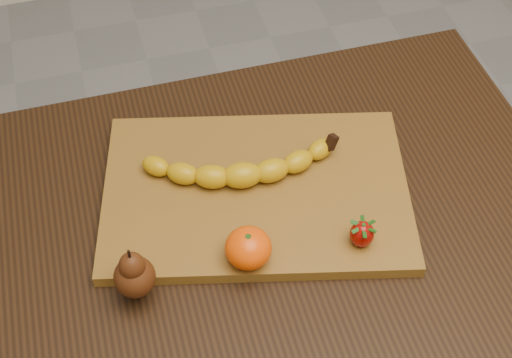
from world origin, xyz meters
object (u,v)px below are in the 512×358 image
object	(u,v)px
table	(245,274)
cutting_board	(256,192)
pear	(133,271)
mandarin	(248,248)

from	to	relation	value
table	cutting_board	bearing A→B (deg)	61.42
pear	mandarin	distance (m)	0.15
pear	mandarin	world-z (taller)	pear
mandarin	pear	bearing A→B (deg)	-178.40
cutting_board	mandarin	world-z (taller)	mandarin
table	cutting_board	world-z (taller)	cutting_board
pear	mandarin	xyz separation A→B (m)	(0.15, 0.00, -0.02)
table	cutting_board	distance (m)	0.13
cutting_board	table	bearing A→B (deg)	-104.97
pear	mandarin	size ratio (longest dim) A/B	1.35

